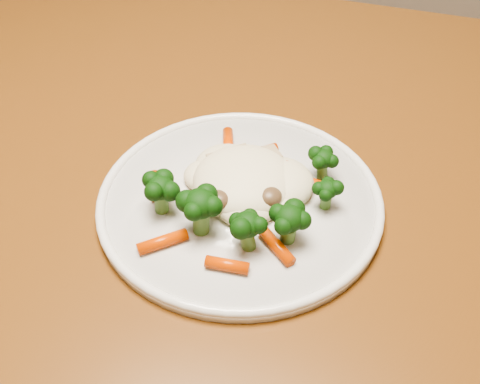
# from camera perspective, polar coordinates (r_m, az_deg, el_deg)

# --- Properties ---
(dining_table) EXTENTS (1.34, 0.92, 0.75)m
(dining_table) POSITION_cam_1_polar(r_m,az_deg,el_deg) (0.75, 1.44, -2.31)
(dining_table) COLOR brown
(dining_table) RESTS_ON ground
(plate) EXTENTS (0.30, 0.30, 0.01)m
(plate) POSITION_cam_1_polar(r_m,az_deg,el_deg) (0.63, -0.00, -0.96)
(plate) COLOR white
(plate) RESTS_ON dining_table
(meal) EXTENTS (0.21, 0.21, 0.05)m
(meal) POSITION_cam_1_polar(r_m,az_deg,el_deg) (0.61, 0.34, 0.53)
(meal) COLOR #F7EDC5
(meal) RESTS_ON plate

